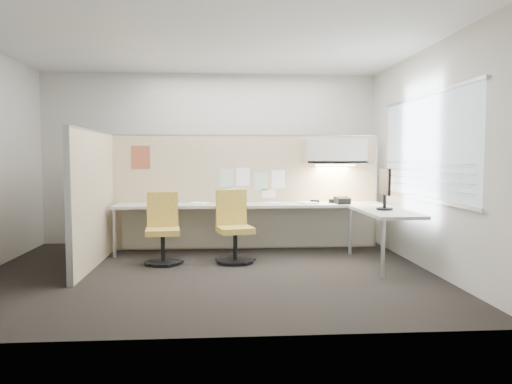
{
  "coord_description": "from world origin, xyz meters",
  "views": [
    {
      "loc": [
        0.14,
        -6.11,
        1.42
      ],
      "look_at": [
        0.65,
        0.8,
        0.94
      ],
      "focal_mm": 35.0,
      "sensor_mm": 36.0,
      "label": 1
    }
  ],
  "objects": [
    {
      "name": "paper_stack_1",
      "position": [
        0.23,
        1.21,
        0.75
      ],
      "size": [
        0.24,
        0.31,
        0.05
      ],
      "primitive_type": "cube",
      "rotation": [
        0.0,
        0.0,
        0.05
      ],
      "color": "white",
      "rests_on": "desk"
    },
    {
      "name": "partition_back",
      "position": [
        0.55,
        1.6,
        0.88
      ],
      "size": [
        4.1,
        0.06,
        1.75
      ],
      "primitive_type": "cube",
      "color": "beige",
      "rests_on": "floor"
    },
    {
      "name": "paper_stack_4",
      "position": [
        2.4,
        0.72,
        0.74
      ],
      "size": [
        0.24,
        0.31,
        0.02
      ],
      "primitive_type": "cube",
      "rotation": [
        0.0,
        0.0,
        0.04
      ],
      "color": "white",
      "rests_on": "desk"
    },
    {
      "name": "pinned_papers",
      "position": [
        0.63,
        1.57,
        1.03
      ],
      "size": [
        1.01,
        0.0,
        0.47
      ],
      "color": "#8CBF8C",
      "rests_on": "partition_back"
    },
    {
      "name": "task_light_strip",
      "position": [
        1.9,
        1.39,
        1.3
      ],
      "size": [
        0.6,
        0.06,
        0.02
      ],
      "primitive_type": "cube",
      "color": "#FFEABF",
      "rests_on": "overhead_bin"
    },
    {
      "name": "poster",
      "position": [
        -1.05,
        1.57,
        1.42
      ],
      "size": [
        0.28,
        0.0,
        0.35
      ],
      "primitive_type": "cube",
      "color": "#E0471C",
      "rests_on": "partition_back"
    },
    {
      "name": "monitor",
      "position": [
        2.3,
        0.25,
        1.04
      ],
      "size": [
        0.21,
        0.52,
        0.54
      ],
      "rotation": [
        0.0,
        0.0,
        1.46
      ],
      "color": "black",
      "rests_on": "desk"
    },
    {
      "name": "wall_front",
      "position": [
        0.0,
        -2.25,
        1.4
      ],
      "size": [
        5.5,
        0.02,
        2.8
      ],
      "primitive_type": "cube",
      "color": "beige",
      "rests_on": "ground"
    },
    {
      "name": "ceiling",
      "position": [
        0.0,
        0.0,
        2.8
      ],
      "size": [
        5.5,
        4.5,
        0.01
      ],
      "primitive_type": "cube",
      "color": "white",
      "rests_on": "wall_back"
    },
    {
      "name": "paper_stack_3",
      "position": [
        1.46,
        1.25,
        0.74
      ],
      "size": [
        0.3,
        0.35,
        0.02
      ],
      "primitive_type": "cube",
      "rotation": [
        0.0,
        0.0,
        0.26
      ],
      "color": "white",
      "rests_on": "desk"
    },
    {
      "name": "paper_stack_0",
      "position": [
        -0.17,
        1.29,
        0.74
      ],
      "size": [
        0.29,
        0.35,
        0.02
      ],
      "primitive_type": "cube",
      "rotation": [
        0.0,
        0.0,
        -0.24
      ],
      "color": "white",
      "rests_on": "desk"
    },
    {
      "name": "tape_dispenser",
      "position": [
        1.84,
        1.31,
        0.76
      ],
      "size": [
        0.11,
        0.07,
        0.06
      ],
      "primitive_type": "cube",
      "rotation": [
        0.0,
        0.0,
        -0.13
      ],
      "color": "black",
      "rests_on": "desk"
    },
    {
      "name": "stapler",
      "position": [
        1.57,
        1.28,
        0.76
      ],
      "size": [
        0.15,
        0.07,
        0.05
      ],
      "primitive_type": "cube",
      "rotation": [
        0.0,
        0.0,
        -0.25
      ],
      "color": "black",
      "rests_on": "desk"
    },
    {
      "name": "wall_right",
      "position": [
        2.75,
        0.0,
        1.4
      ],
      "size": [
        0.02,
        4.5,
        2.8
      ],
      "primitive_type": "cube",
      "color": "beige",
      "rests_on": "ground"
    },
    {
      "name": "window_pane",
      "position": [
        2.73,
        0.0,
        1.55
      ],
      "size": [
        0.01,
        2.8,
        1.3
      ],
      "primitive_type": "cube",
      "color": "#8F9DA7",
      "rests_on": "wall_right"
    },
    {
      "name": "overhead_bin",
      "position": [
        1.9,
        1.39,
        1.51
      ],
      "size": [
        0.9,
        0.36,
        0.38
      ],
      "primitive_type": "cube",
      "color": "beige",
      "rests_on": "partition_back"
    },
    {
      "name": "chair_right",
      "position": [
        0.33,
        0.61,
        0.45
      ],
      "size": [
        0.54,
        0.55,
        0.96
      ],
      "rotation": [
        0.0,
        0.0,
        0.22
      ],
      "color": "black",
      "rests_on": "floor"
    },
    {
      "name": "chair_left",
      "position": [
        -0.62,
        0.6,
        0.44
      ],
      "size": [
        0.49,
        0.5,
        0.94
      ],
      "rotation": [
        0.0,
        0.0,
        0.1
      ],
      "color": "black",
      "rests_on": "floor"
    },
    {
      "name": "desk",
      "position": [
        0.93,
        1.13,
        0.6
      ],
      "size": [
        4.0,
        2.07,
        0.73
      ],
      "color": "beige",
      "rests_on": "floor"
    },
    {
      "name": "coat_hook",
      "position": [
        -1.58,
        -0.16,
        1.41
      ],
      "size": [
        0.18,
        0.48,
        1.42
      ],
      "color": "silver",
      "rests_on": "partition_left"
    },
    {
      "name": "phone",
      "position": [
        1.96,
        1.15,
        0.78
      ],
      "size": [
        0.23,
        0.22,
        0.12
      ],
      "rotation": [
        0.0,
        0.0,
        0.13
      ],
      "color": "black",
      "rests_on": "desk"
    },
    {
      "name": "paper_stack_2",
      "position": [
        0.93,
        1.29,
        0.74
      ],
      "size": [
        0.26,
        0.32,
        0.01
      ],
      "primitive_type": "cube",
      "rotation": [
        0.0,
        0.0,
        0.09
      ],
      "color": "white",
      "rests_on": "desk"
    },
    {
      "name": "floor",
      "position": [
        0.0,
        0.0,
        -0.01
      ],
      "size": [
        5.5,
        4.5,
        0.01
      ],
      "primitive_type": "cube",
      "color": "black",
      "rests_on": "ground"
    },
    {
      "name": "wall_back",
      "position": [
        0.0,
        2.25,
        1.4
      ],
      "size": [
        5.5,
        0.02,
        2.8
      ],
      "primitive_type": "cube",
      "color": "beige",
      "rests_on": "ground"
    },
    {
      "name": "partition_left",
      "position": [
        -1.5,
        0.5,
        0.88
      ],
      "size": [
        0.06,
        2.2,
        1.75
      ],
      "primitive_type": "cube",
      "color": "beige",
      "rests_on": "floor"
    }
  ]
}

